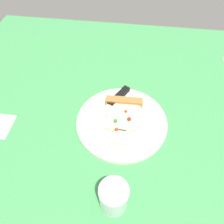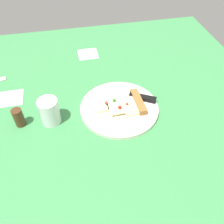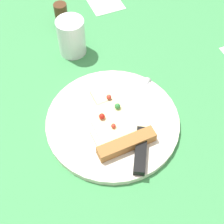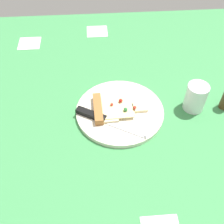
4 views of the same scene
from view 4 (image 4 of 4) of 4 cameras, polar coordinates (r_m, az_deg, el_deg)
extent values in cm
cube|color=#3D8C4C|center=(89.26, 5.50, -0.58)|extent=(130.59, 130.59, 3.00)
cube|color=white|center=(125.57, -3.14, 16.55)|extent=(9.00, 9.00, 0.20)
cube|color=white|center=(122.60, -16.98, 13.63)|extent=(9.00, 9.00, 0.20)
cylinder|color=silver|center=(86.94, 1.66, 0.15)|extent=(28.07, 28.07, 1.40)
cube|color=beige|center=(85.73, -0.97, 0.48)|extent=(6.36, 11.19, 1.00)
cube|color=beige|center=(86.22, 2.67, 0.77)|extent=(5.84, 7.38, 1.00)
cube|color=beige|center=(86.97, 5.93, 1.03)|extent=(5.32, 3.77, 1.00)
cube|color=#F2E099|center=(85.48, 1.02, 0.93)|extent=(10.30, 9.53, 0.30)
cube|color=#9E6633|center=(85.17, -2.99, 0.59)|extent=(3.00, 12.08, 2.20)
sphere|color=red|center=(85.58, -0.05, 1.63)|extent=(0.96, 0.96, 0.96)
sphere|color=red|center=(84.85, 4.82, 0.96)|extent=(1.10, 1.10, 1.10)
sphere|color=#2D7A38|center=(83.98, 2.87, 0.54)|extent=(1.24, 1.24, 1.24)
sphere|color=#B21E14|center=(86.58, 1.84, 2.42)|extent=(1.24, 1.24, 1.24)
cube|color=silver|center=(81.27, 3.05, -3.54)|extent=(11.40, 7.71, 0.30)
cone|color=silver|center=(80.16, 7.00, -4.96)|extent=(2.73, 2.73, 2.00)
cube|color=black|center=(84.24, -4.44, -0.51)|extent=(9.77, 6.88, 1.60)
cylinder|color=white|center=(89.73, 17.21, 2.99)|extent=(6.71, 6.71, 9.31)
camera|label=1|loc=(0.77, 39.76, 32.21)|focal=34.56mm
camera|label=2|loc=(1.19, 9.15, 46.03)|focal=38.47mm
camera|label=3|loc=(0.79, -32.18, 36.96)|focal=51.74mm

